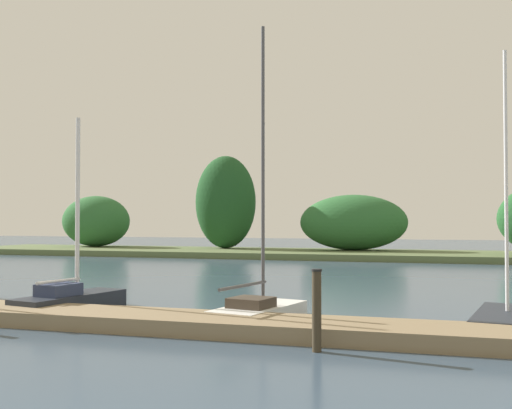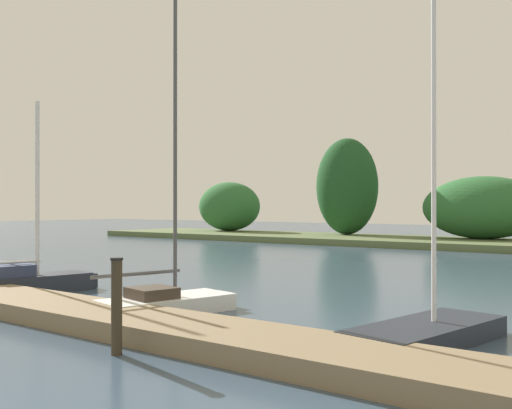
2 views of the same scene
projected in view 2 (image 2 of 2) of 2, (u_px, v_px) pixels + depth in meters
dock_pier at (33, 305)px, 13.20m from camera, size 27.55×1.80×0.35m
far_shore at (508, 207)px, 33.97m from camera, size 54.31×8.00×7.11m
sailboat_2 at (32, 280)px, 16.26m from camera, size 1.68×3.62×5.21m
sailboat_3 at (170, 298)px, 13.19m from camera, size 1.83×3.45×7.26m
sailboat_4 at (431, 328)px, 10.27m from camera, size 1.80×3.70×6.37m
mooring_piling_2 at (117, 306)px, 9.46m from camera, size 0.20×0.20×1.53m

